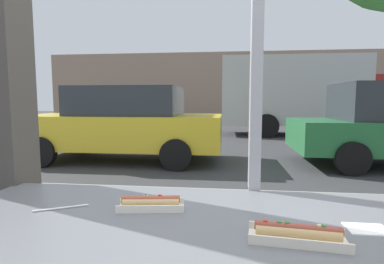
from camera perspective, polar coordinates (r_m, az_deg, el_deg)
ground_plane at (r=9.39m, az=7.30°, el=-2.65°), size 60.00×60.00×0.00m
sidewalk_strip at (r=3.18m, az=8.73°, el=-18.85°), size 16.00×2.80×0.12m
window_wall at (r=1.43m, az=12.31°, el=22.09°), size 3.00×0.20×2.90m
building_facade_far at (r=23.49m, az=6.97°, el=8.58°), size 28.00×1.20×5.02m
hotdog_tray_near at (r=1.14m, az=-7.75°, el=-13.16°), size 0.25×0.12×0.05m
hotdog_tray_far at (r=0.95m, az=19.29°, el=-17.66°), size 0.28×0.13×0.05m
loose_straw at (r=1.24m, az=-23.49°, el=-13.03°), size 0.17×0.10×0.01m
napkin_wrapper at (r=1.11m, az=30.20°, el=-15.60°), size 0.12×0.09×0.00m
parked_car_yellow at (r=7.20m, az=-12.80°, el=1.63°), size 4.61×2.07×1.71m
box_truck at (r=13.07m, az=21.04°, el=6.78°), size 7.20×2.44×3.10m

